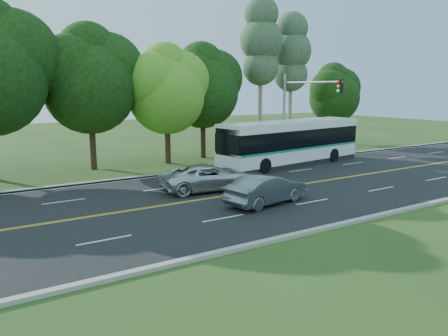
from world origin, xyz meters
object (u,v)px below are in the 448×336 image
traffic_signal (300,104)px  transit_bus (291,143)px  sedan (267,189)px  suv (208,177)px

traffic_signal → transit_bus: bearing=141.2°
traffic_signal → sedan: bearing=-139.4°
sedan → suv: sedan is taller
sedan → suv: size_ratio=0.85×
sedan → suv: (-0.99, 4.27, -0.01)m
transit_bus → sedan: transit_bus is taller
transit_bus → sedan: size_ratio=2.80×
sedan → suv: 4.39m
traffic_signal → transit_bus: (-0.47, 0.38, -2.98)m
suv → traffic_signal: bearing=-62.9°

